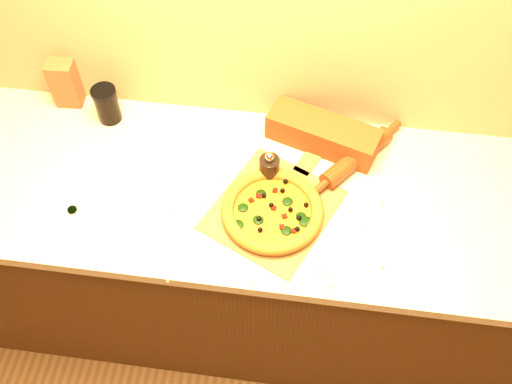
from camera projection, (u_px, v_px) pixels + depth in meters
The scene contains 10 objects.
cabinet at pixel (242, 260), 2.17m from camera, with size 2.80×0.65×0.86m, color #492C0F.
countertop at pixel (239, 192), 1.80m from camera, with size 2.84×0.68×0.04m, color beige.
pizza_peel at pixel (275, 206), 1.74m from camera, with size 0.45×0.52×0.01m.
pizza at pixel (272, 211), 1.70m from camera, with size 0.31×0.31×0.04m.
bottle_cap at pixel (72, 210), 1.74m from camera, with size 0.03×0.03×0.01m, color black.
pepper_grinder at pixel (269, 168), 1.77m from camera, with size 0.06×0.06×0.12m.
rolling_pin at pixel (357, 157), 1.82m from camera, with size 0.29×0.35×0.06m.
bread_bag at pixel (323, 134), 1.85m from camera, with size 0.36×0.12×0.10m, color #673013.
paper_bag at pixel (66, 83), 1.93m from camera, with size 0.09×0.07×0.18m, color brown.
dark_jar at pixel (107, 104), 1.90m from camera, with size 0.08×0.08×0.13m.
Camera 1 is at (0.19, 0.40, 2.35)m, focal length 40.00 mm.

